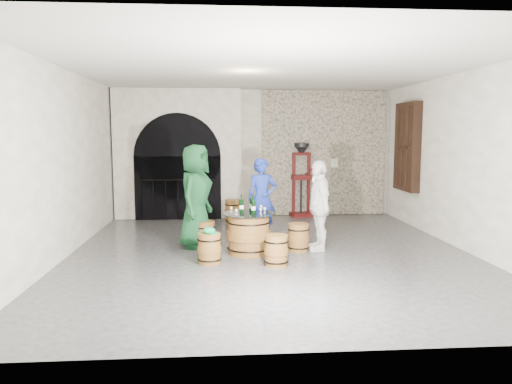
{
  "coord_description": "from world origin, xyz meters",
  "views": [
    {
      "loc": [
        -0.87,
        -8.39,
        2.09
      ],
      "look_at": [
        -0.23,
        0.26,
        1.05
      ],
      "focal_mm": 34.0,
      "sensor_mm": 36.0,
      "label": 1
    }
  ],
  "objects": [
    {
      "name": "shuttered_window",
      "position": [
        3.38,
        2.4,
        1.8
      ],
      "size": [
        0.23,
        1.1,
        2.0
      ],
      "color": "black",
      "rests_on": "wall_right"
    },
    {
      "name": "person_white",
      "position": [
        0.89,
        0.1,
        0.81
      ],
      "size": [
        0.46,
        0.98,
        1.63
      ],
      "primitive_type": "imported",
      "rotation": [
        0.0,
        0.0,
        -1.51
      ],
      "color": "white",
      "rests_on": "ground"
    },
    {
      "name": "tasting_glass_b",
      "position": [
        -0.1,
        -0.06,
        0.77
      ],
      "size": [
        0.05,
        0.05,
        0.1
      ],
      "primitive_type": null,
      "color": "#AA6921",
      "rests_on": "barrel_table"
    },
    {
      "name": "tasting_glass_d",
      "position": [
        -0.14,
        0.21,
        0.77
      ],
      "size": [
        0.05,
        0.05,
        0.1
      ],
      "primitive_type": null,
      "color": "#AA6921",
      "rests_on": "barrel_table"
    },
    {
      "name": "person_blue",
      "position": [
        -0.04,
        1.08,
        0.81
      ],
      "size": [
        0.63,
        0.45,
        1.62
      ],
      "primitive_type": "imported",
      "rotation": [
        0.0,
        0.0,
        0.12
      ],
      "color": "#1C309B",
      "rests_on": "ground"
    },
    {
      "name": "stone_facing_panel",
      "position": [
        1.8,
        3.94,
        1.6
      ],
      "size": [
        3.2,
        0.12,
        3.18
      ],
      "primitive_type": "cube",
      "color": "#B1A48D",
      "rests_on": "ground"
    },
    {
      "name": "barrel_stool_right",
      "position": [
        0.52,
        0.05,
        0.25
      ],
      "size": [
        0.4,
        0.4,
        0.5
      ],
      "color": "brown",
      "rests_on": "ground"
    },
    {
      "name": "person_green",
      "position": [
        -1.32,
        0.49,
        0.95
      ],
      "size": [
        0.87,
        1.08,
        1.9
      ],
      "primitive_type": "imported",
      "rotation": [
        0.0,
        0.0,
        1.24
      ],
      "color": "#103B1D",
      "rests_on": "ground"
    },
    {
      "name": "wine_bottle_center",
      "position": [
        -0.3,
        -0.16,
        0.85
      ],
      "size": [
        0.08,
        0.08,
        0.32
      ],
      "color": "black",
      "rests_on": "barrel_table"
    },
    {
      "name": "corking_press",
      "position": [
        1.18,
        3.68,
        1.08
      ],
      "size": [
        0.79,
        0.48,
        1.86
      ],
      "rotation": [
        0.0,
        0.0,
        0.14
      ],
      "color": "#440C0B",
      "rests_on": "ground"
    },
    {
      "name": "wall_back",
      "position": [
        0.0,
        4.0,
        1.6
      ],
      "size": [
        8.0,
        0.0,
        8.0
      ],
      "primitive_type": "plane",
      "rotation": [
        1.57,
        0.0,
        0.0
      ],
      "color": "white",
      "rests_on": "ground"
    },
    {
      "name": "tasting_glass_f",
      "position": [
        -0.68,
        0.03,
        0.77
      ],
      "size": [
        0.05,
        0.05,
        0.1
      ],
      "primitive_type": null,
      "color": "#AA6921",
      "rests_on": "barrel_table"
    },
    {
      "name": "wine_bottle_left",
      "position": [
        -0.5,
        -0.02,
        0.85
      ],
      "size": [
        0.08,
        0.08,
        0.32
      ],
      "color": "black",
      "rests_on": "barrel_table"
    },
    {
      "name": "arched_opening",
      "position": [
        -1.9,
        3.74,
        1.58
      ],
      "size": [
        3.1,
        0.6,
        3.19
      ],
      "color": "white",
      "rests_on": "ground"
    },
    {
      "name": "tasting_glass_e",
      "position": [
        -0.18,
        -0.13,
        0.77
      ],
      "size": [
        0.05,
        0.05,
        0.1
      ],
      "primitive_type": null,
      "color": "#AA6921",
      "rests_on": "barrel_table"
    },
    {
      "name": "wall_front",
      "position": [
        0.0,
        -4.0,
        1.6
      ],
      "size": [
        8.0,
        0.0,
        8.0
      ],
      "primitive_type": "plane",
      "rotation": [
        -1.57,
        0.0,
        0.0
      ],
      "color": "white",
      "rests_on": "ground"
    },
    {
      "name": "barrel_stool_left",
      "position": [
        -1.16,
        0.39,
        0.25
      ],
      "size": [
        0.4,
        0.4,
        0.5
      ],
      "color": "brown",
      "rests_on": "ground"
    },
    {
      "name": "barrel_stool_near_right",
      "position": [
        0.01,
        -0.89,
        0.25
      ],
      "size": [
        0.4,
        0.4,
        0.5
      ],
      "color": "brown",
      "rests_on": "ground"
    },
    {
      "name": "green_cap",
      "position": [
        -1.05,
        -0.68,
        0.54
      ],
      "size": [
        0.24,
        0.2,
        0.11
      ],
      "color": "#0D9653",
      "rests_on": "barrel_stool_near_left"
    },
    {
      "name": "tasting_glass_a",
      "position": [
        -0.6,
        -0.22,
        0.77
      ],
      "size": [
        0.05,
        0.05,
        0.1
      ],
      "primitive_type": null,
      "color": "#AA6921",
      "rests_on": "barrel_table"
    },
    {
      "name": "barrel_table",
      "position": [
        -0.38,
        -0.07,
        0.36
      ],
      "size": [
        0.93,
        0.93,
        0.72
      ],
      "color": "brown",
      "rests_on": "ground"
    },
    {
      "name": "barrel_stool_far",
      "position": [
        -0.12,
        0.8,
        0.25
      ],
      "size": [
        0.4,
        0.4,
        0.5
      ],
      "color": "brown",
      "rests_on": "ground"
    },
    {
      "name": "control_box",
      "position": [
        2.05,
        3.86,
        1.35
      ],
      "size": [
        0.18,
        0.1,
        0.22
      ],
      "primitive_type": "cube",
      "color": "silver",
      "rests_on": "wall_back"
    },
    {
      "name": "barrel_stool_near_left",
      "position": [
        -1.05,
        -0.67,
        0.25
      ],
      "size": [
        0.4,
        0.4,
        0.5
      ],
      "color": "brown",
      "rests_on": "ground"
    },
    {
      "name": "ground",
      "position": [
        0.0,
        0.0,
        0.0
      ],
      "size": [
        8.0,
        8.0,
        0.0
      ],
      "primitive_type": "plane",
      "color": "#2D2D30",
      "rests_on": "ground"
    },
    {
      "name": "tasting_glass_c",
      "position": [
        -0.5,
        0.25,
        0.77
      ],
      "size": [
        0.05,
        0.05,
        0.1
      ],
      "primitive_type": null,
      "color": "#AA6921",
      "rests_on": "barrel_table"
    },
    {
      "name": "wine_bottle_right",
      "position": [
        -0.31,
        0.13,
        0.85
      ],
      "size": [
        0.08,
        0.08,
        0.32
      ],
      "color": "black",
      "rests_on": "barrel_table"
    },
    {
      "name": "side_barrel",
      "position": [
        -0.56,
        2.82,
        0.28
      ],
      "size": [
        0.43,
        0.43,
        0.57
      ],
      "rotation": [
        0.0,
        0.0,
        0.35
      ],
      "color": "brown",
      "rests_on": "ground"
    },
    {
      "name": "wall_left",
      "position": [
        -3.5,
        0.0,
        1.6
      ],
      "size": [
        0.0,
        8.0,
        8.0
      ],
      "primitive_type": "plane",
      "rotation": [
        1.57,
        0.0,
        1.57
      ],
      "color": "white",
      "rests_on": "ground"
    },
    {
      "name": "ceiling",
      "position": [
        0.0,
        0.0,
        3.2
      ],
      "size": [
        8.0,
        8.0,
        0.0
      ],
      "primitive_type": "plane",
      "rotation": [
        3.14,
        0.0,
        0.0
      ],
      "color": "beige",
      "rests_on": "wall_back"
    },
    {
      "name": "wall_right",
      "position": [
        3.5,
        0.0,
        1.6
      ],
      "size": [
        0.0,
        8.0,
        8.0
      ],
      "primitive_type": "plane",
      "rotation": [
        1.57,
        0.0,
        -1.57
      ],
      "color": "white",
      "rests_on": "ground"
    }
  ]
}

